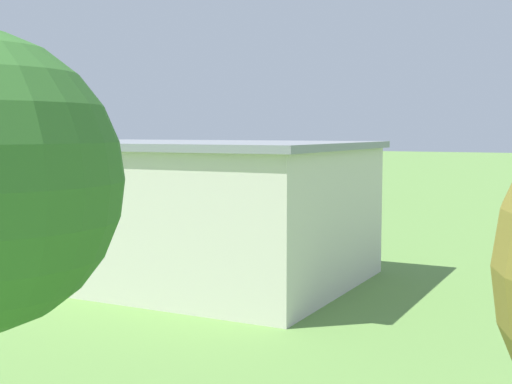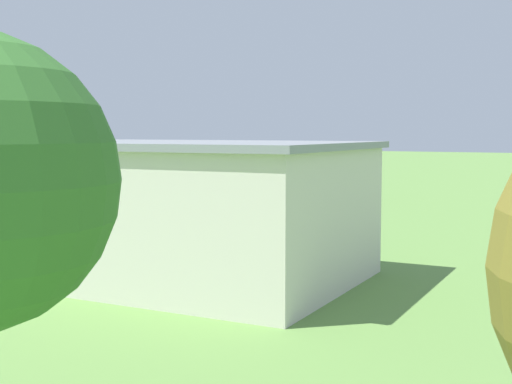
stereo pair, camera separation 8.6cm
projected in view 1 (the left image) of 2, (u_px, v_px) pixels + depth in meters
name	position (u px, v px, depth m)	size (l,w,h in m)	color
ground_plane	(273.00, 201.00, 77.74)	(400.00, 400.00, 0.00)	#608C42
hangar	(46.00, 201.00, 41.32)	(38.73, 14.60, 7.33)	beige
biplane	(318.00, 179.00, 76.42)	(7.25, 7.64, 3.69)	#B21E1E
person_at_fence_line	(34.00, 208.00, 63.13)	(0.52, 0.52, 1.70)	#B23333
person_walking_on_apron	(57.00, 209.00, 62.60)	(0.41, 0.41, 1.61)	navy
windsock	(78.00, 145.00, 87.42)	(1.31, 1.43, 7.00)	silver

